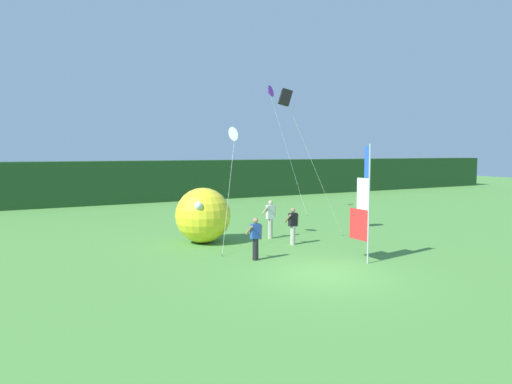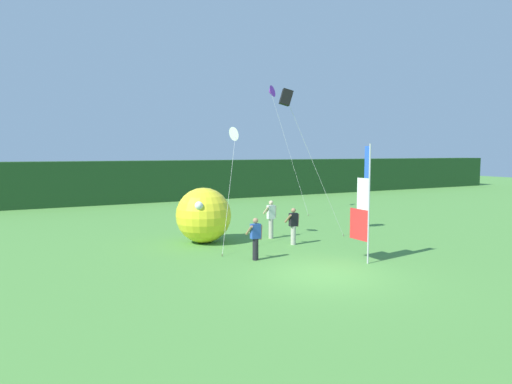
{
  "view_description": "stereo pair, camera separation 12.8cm",
  "coord_description": "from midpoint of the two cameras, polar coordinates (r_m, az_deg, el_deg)",
  "views": [
    {
      "loc": [
        -8.7,
        -11.56,
        3.97
      ],
      "look_at": [
        -0.96,
        2.85,
        2.51
      ],
      "focal_mm": 31.44,
      "sensor_mm": 36.0,
      "label": 1
    },
    {
      "loc": [
        -8.59,
        -11.62,
        3.97
      ],
      "look_at": [
        -0.96,
        2.85,
        2.51
      ],
      "focal_mm": 31.44,
      "sensor_mm": 36.0,
      "label": 2
    }
  ],
  "objects": [
    {
      "name": "person_near_banner",
      "position": [
        19.34,
        4.96,
        -4.23
      ],
      "size": [
        0.55,
        0.48,
        1.59
      ],
      "color": "#B7B2A3",
      "rests_on": "ground"
    },
    {
      "name": "person_mid_field",
      "position": [
        16.55,
        0.15,
        -5.84
      ],
      "size": [
        0.55,
        0.48,
        1.57
      ],
      "color": "black",
      "rests_on": "ground"
    },
    {
      "name": "distant_treeline",
      "position": [
        36.99,
        -14.26,
        1.33
      ],
      "size": [
        80.0,
        2.4,
        3.29
      ],
      "primitive_type": "cube",
      "color": "#1E421E",
      "rests_on": "ground"
    },
    {
      "name": "ground_plane",
      "position": [
        14.99,
        8.73,
        -10.33
      ],
      "size": [
        120.0,
        120.0,
        0.0
      ],
      "primitive_type": "plane",
      "color": "#518E3D"
    },
    {
      "name": "kite_white_delta_1",
      "position": [
        19.91,
        -2.43,
        7.39
      ],
      "size": [
        2.04,
        2.88,
        5.13
      ],
      "color": "brown",
      "rests_on": "ground"
    },
    {
      "name": "kite_black_box_0",
      "position": [
        20.64,
        4.05,
        11.85
      ],
      "size": [
        3.1,
        1.21,
        6.82
      ],
      "color": "brown",
      "rests_on": "ground"
    },
    {
      "name": "inflatable_balloon",
      "position": [
        19.78,
        -6.49,
        -2.94
      ],
      "size": [
        2.43,
        2.43,
        2.43
      ],
      "color": "yellow",
      "rests_on": "ground"
    },
    {
      "name": "person_far_left",
      "position": [
        20.65,
        2.1,
        -3.34
      ],
      "size": [
        0.55,
        0.48,
        1.76
      ],
      "color": "#B7B2A3",
      "rests_on": "ground"
    },
    {
      "name": "kite_purple_delta_2",
      "position": [
        29.58,
        2.04,
        12.57
      ],
      "size": [
        1.83,
        2.82,
        8.26
      ],
      "color": "brown",
      "rests_on": "ground"
    },
    {
      "name": "banner_flag",
      "position": [
        16.57,
        13.71,
        -1.73
      ],
      "size": [
        0.06,
        1.03,
        4.27
      ],
      "color": "#B7B7BC",
      "rests_on": "ground"
    }
  ]
}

